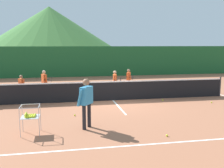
# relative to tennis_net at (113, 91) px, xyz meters

# --- Properties ---
(ground_plane) EXTENTS (120.00, 120.00, 0.00)m
(ground_plane) POSITION_rel_tennis_net_xyz_m (0.00, 0.00, -0.50)
(ground_plane) COLOR #A86647
(line_baseline_near) EXTENTS (12.33, 0.08, 0.01)m
(line_baseline_near) POSITION_rel_tennis_net_xyz_m (0.00, -5.85, -0.50)
(line_baseline_near) COLOR white
(line_baseline_near) RESTS_ON ground
(line_baseline_far) EXTENTS (12.33, 0.08, 0.01)m
(line_baseline_far) POSITION_rel_tennis_net_xyz_m (0.00, 4.97, -0.50)
(line_baseline_far) COLOR white
(line_baseline_far) RESTS_ON ground
(line_sideline_east) EXTENTS (0.08, 10.82, 0.01)m
(line_sideline_east) POSITION_rel_tennis_net_xyz_m (6.17, 0.00, -0.50)
(line_sideline_east) COLOR white
(line_sideline_east) RESTS_ON ground
(line_service_center) EXTENTS (0.08, 5.54, 0.01)m
(line_service_center) POSITION_rel_tennis_net_xyz_m (0.00, 0.00, -0.50)
(line_service_center) COLOR white
(line_service_center) RESTS_ON ground
(tennis_net) EXTENTS (11.85, 0.08, 1.05)m
(tennis_net) POSITION_rel_tennis_net_xyz_m (0.00, 0.00, 0.00)
(tennis_net) COLOR #333338
(tennis_net) RESTS_ON ground
(instructor) EXTENTS (0.58, 0.82, 1.67)m
(instructor) POSITION_rel_tennis_net_xyz_m (-1.69, -4.08, 0.50)
(instructor) COLOR black
(instructor) RESTS_ON ground
(student_0) EXTENTS (0.38, 0.48, 1.22)m
(student_0) POSITION_rel_tennis_net_xyz_m (-4.54, 1.38, 0.23)
(student_0) COLOR silver
(student_0) RESTS_ON ground
(student_1) EXTENTS (0.59, 0.57, 1.37)m
(student_1) POSITION_rel_tennis_net_xyz_m (-3.43, 2.05, 0.33)
(student_1) COLOR silver
(student_1) RESTS_ON ground
(student_2) EXTENTS (0.41, 0.68, 1.35)m
(student_2) POSITION_rel_tennis_net_xyz_m (0.39, 1.40, 0.31)
(student_2) COLOR navy
(student_2) RESTS_ON ground
(student_3) EXTENTS (0.41, 0.71, 1.30)m
(student_3) POSITION_rel_tennis_net_xyz_m (1.48, 2.63, 0.28)
(student_3) COLOR silver
(student_3) RESTS_ON ground
(ball_cart) EXTENTS (0.58, 0.58, 0.90)m
(ball_cart) POSITION_rel_tennis_net_xyz_m (-3.48, -4.32, 0.09)
(ball_cart) COLOR #B7B7BC
(ball_cart) RESTS_ON ground
(tennis_ball_1) EXTENTS (0.07, 0.07, 0.07)m
(tennis_ball_1) POSITION_rel_tennis_net_xyz_m (4.53, -1.45, -0.47)
(tennis_ball_1) COLOR yellow
(tennis_ball_1) RESTS_ON ground
(tennis_ball_2) EXTENTS (0.07, 0.07, 0.07)m
(tennis_ball_2) POSITION_rel_tennis_net_xyz_m (0.64, -5.35, -0.47)
(tennis_ball_2) COLOR yellow
(tennis_ball_2) RESTS_ON ground
(tennis_ball_3) EXTENTS (0.07, 0.07, 0.07)m
(tennis_ball_3) POSITION_rel_tennis_net_xyz_m (-2.02, -2.51, -0.47)
(tennis_ball_3) COLOR yellow
(tennis_ball_3) RESTS_ON ground
(tennis_ball_4) EXTENTS (0.07, 0.07, 0.07)m
(tennis_ball_4) POSITION_rel_tennis_net_xyz_m (2.42, -0.54, -0.47)
(tennis_ball_4) COLOR yellow
(tennis_ball_4) RESTS_ON ground
(windscreen_fence) EXTENTS (27.13, 0.08, 2.59)m
(windscreen_fence) POSITION_rel_tennis_net_xyz_m (0.00, 9.88, 0.80)
(windscreen_fence) COLOR #1E5B2D
(windscreen_fence) RESTS_ON ground
(hill_0) EXTENTS (47.77, 47.77, 15.08)m
(hill_0) POSITION_rel_tennis_net_xyz_m (-6.42, 78.77, 7.04)
(hill_0) COLOR #427A38
(hill_0) RESTS_ON ground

